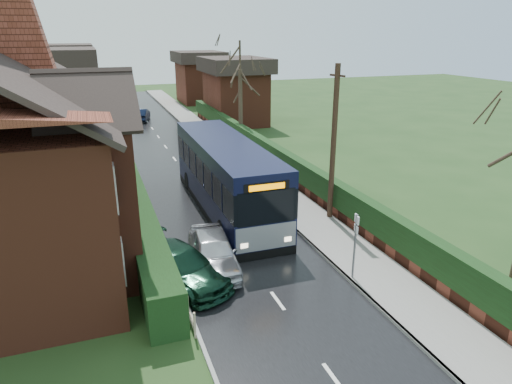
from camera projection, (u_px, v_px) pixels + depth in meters
name	position (u px, v px, depth m)	size (l,w,h in m)	color
ground	(258.00, 274.00, 17.69)	(140.00, 140.00, 0.00)	#2D491F
road	(199.00, 193.00, 26.56)	(6.00, 100.00, 0.02)	black
pavement	(267.00, 184.00, 27.90)	(2.50, 100.00, 0.14)	slate
kerb_right	(249.00, 186.00, 27.52)	(0.12, 100.00, 0.14)	gray
kerb_left	(146.00, 199.00, 25.57)	(0.12, 100.00, 0.10)	gray
front_hedge	(139.00, 221.00, 20.62)	(1.20, 16.00, 1.60)	black
picket_fence	(157.00, 226.00, 20.97)	(0.10, 16.00, 0.90)	gray
right_wall_hedge	(291.00, 167.00, 28.08)	(0.60, 50.00, 1.80)	maroon
brick_house	(5.00, 155.00, 17.68)	(9.30, 14.60, 10.30)	maroon
bus	(226.00, 177.00, 23.58)	(2.83, 12.05, 3.65)	black
car_silver	(213.00, 251.00, 17.92)	(1.74, 4.32, 1.47)	silver
car_green	(181.00, 266.00, 16.94)	(1.91, 4.70, 1.36)	black
car_distant	(141.00, 115.00, 47.94)	(1.35, 3.88, 1.28)	black
bus_stop_sign	(355.00, 238.00, 16.68)	(0.16, 0.41, 2.70)	slate
telegraph_pole	(333.00, 145.00, 21.66)	(0.29, 0.97, 7.57)	black
tree_right_far	(240.00, 64.00, 35.70)	(4.52, 4.52, 8.73)	#35291F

